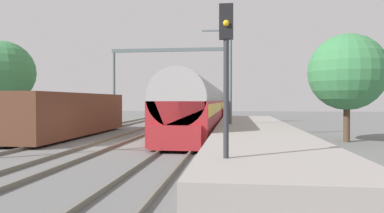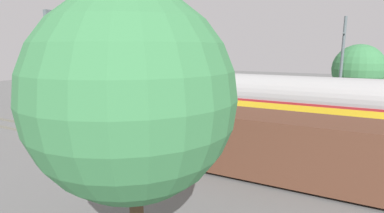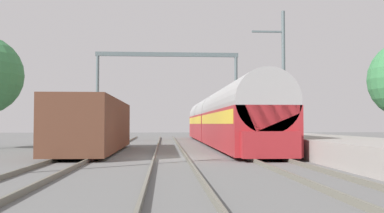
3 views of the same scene
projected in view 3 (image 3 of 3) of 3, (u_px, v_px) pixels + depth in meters
ground at (170, 158)px, 20.40m from camera, size 120.00×120.00×0.00m
track_far_west at (81, 156)px, 20.15m from camera, size 1.52×60.00×0.16m
track_west at (170, 156)px, 20.40m from camera, size 1.52×60.00×0.16m
track_east at (257, 156)px, 20.66m from camera, size 1.52×60.00×0.16m
platform at (321, 145)px, 22.91m from camera, size 4.40×28.00×0.90m
passenger_train at (220, 119)px, 34.38m from camera, size 2.93×32.85×3.82m
freight_car at (95, 126)px, 24.17m from camera, size 2.80×13.00×2.70m
person_crossing at (235, 130)px, 36.52m from camera, size 0.47×0.41×1.73m
railway_signal_far at (224, 110)px, 46.10m from camera, size 0.36×0.30×4.60m
catenary_gantry at (167, 78)px, 38.74m from camera, size 12.55×0.28×7.86m
catenary_pole_east_mid at (283, 78)px, 24.97m from camera, size 1.90×0.20×8.00m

